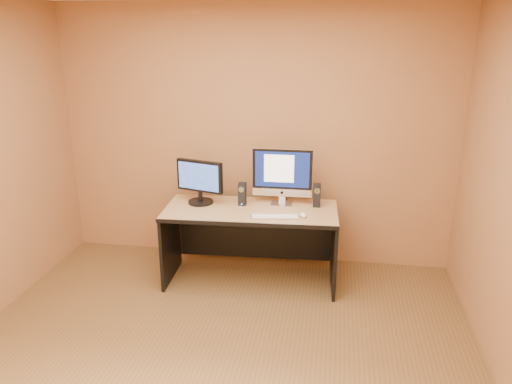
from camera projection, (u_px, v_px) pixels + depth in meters
The scene contains 11 objects.
floor at pixel (209, 374), 3.56m from camera, with size 4.00×4.00×0.00m, color brown.
walls at pixel (202, 203), 3.15m from camera, with size 4.00×4.00×2.60m, color #98673D, non-canonical shape.
desk at pixel (251, 246), 4.76m from camera, with size 1.61×0.70×0.74m, color tan, non-canonical shape.
imac at pixel (282, 177), 4.69m from camera, with size 0.57×0.21×0.55m, color silver, non-canonical shape.
second_monitor at pixel (200, 182), 4.74m from camera, with size 0.48×0.24×0.42m, color black, non-canonical shape.
speaker_left at pixel (242, 194), 4.72m from camera, with size 0.07×0.07×0.22m, color black, non-canonical shape.
speaker_right at pixel (317, 195), 4.68m from camera, with size 0.07×0.07×0.22m, color black, non-canonical shape.
keyboard at pixel (275, 217), 4.44m from camera, with size 0.43×0.12×0.02m, color silver.
mouse at pixel (303, 215), 4.45m from camera, with size 0.06×0.10×0.04m, color white.
cable_a at pixel (287, 200), 4.88m from camera, with size 0.01×0.01×0.22m, color black.
cable_b at pixel (281, 199), 4.89m from camera, with size 0.01×0.01×0.18m, color black.
Camera 1 is at (0.81, -2.87, 2.36)m, focal length 35.00 mm.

